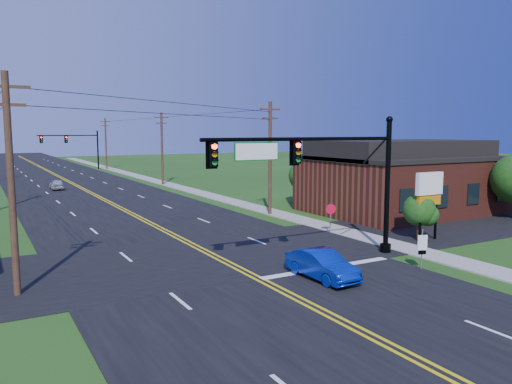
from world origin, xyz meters
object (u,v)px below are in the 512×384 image
signal_mast_far (72,144)px  stop_sign (331,212)px  blue_car (322,266)px  route_sign (422,246)px  signal_mast_main (322,170)px

signal_mast_far → stop_sign: size_ratio=5.48×
signal_mast_far → stop_sign: (4.87, -66.44, -3.10)m
blue_car → route_sign: size_ratio=2.00×
signal_mast_main → route_sign: bearing=-43.9°
signal_mast_main → stop_sign: (4.97, 5.56, -3.31)m
route_sign → stop_sign: size_ratio=0.99×
blue_car → route_sign: (5.22, -1.06, 0.50)m
stop_sign → signal_mast_main: bearing=-116.5°
route_sign → blue_car: bearing=-171.0°
signal_mast_main → signal_mast_far: (0.10, 72.00, -0.20)m
signal_mast_far → stop_sign: 66.69m
route_sign → signal_mast_far: bearing=113.1°
stop_sign → blue_car: bearing=-114.8°
blue_car → route_sign: 5.35m
signal_mast_main → blue_car: 5.01m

